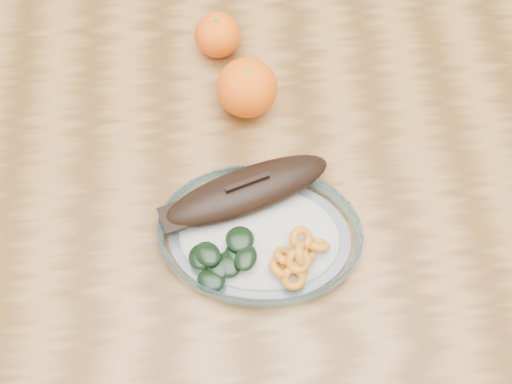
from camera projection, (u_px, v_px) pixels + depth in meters
ground at (246, 322)px, 1.56m from camera, size 3.00×3.00×0.00m
dining_table at (240, 213)px, 0.98m from camera, size 1.20×0.80×0.75m
plated_meal at (259, 232)px, 0.84m from camera, size 0.54×0.54×0.08m
orange_left at (247, 88)px, 0.91m from camera, size 0.09×0.09×0.09m
orange_right at (218, 35)px, 0.96m from camera, size 0.07×0.07×0.07m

